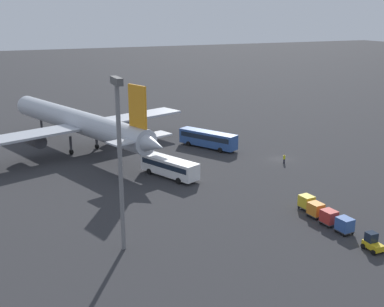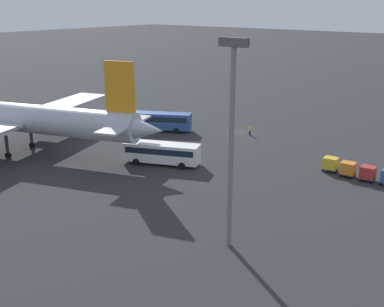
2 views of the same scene
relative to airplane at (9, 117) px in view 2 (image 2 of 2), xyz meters
The scene contains 9 objects.
ground_plane 40.01m from the airplane, 123.56° to the right, with size 600.00×600.00×0.00m, color #2D2D30.
airplane is the anchor object (origin of this frame).
shuttle_bus_near 26.00m from the airplane, 110.87° to the right, with size 12.50×8.46×3.39m.
shuttle_bus_far 25.24m from the airplane, 155.47° to the right, with size 11.46×7.10×3.15m.
worker_person 40.63m from the airplane, 127.10° to the right, with size 0.38×0.38×1.74m.
cargo_cart_red 53.91m from the airplane, 155.60° to the right, with size 2.13×1.85×2.06m.
cargo_cart_orange 51.47m from the airplane, 154.33° to the right, with size 2.13×1.85×2.06m.
cargo_cart_yellow 49.28m from the airplane, 152.42° to the right, with size 2.13×1.85×2.06m.
light_pole 44.98m from the airplane, behind, with size 2.80×0.70×20.03m.
Camera 2 is at (-46.10, 72.54, 23.08)m, focal length 45.00 mm.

